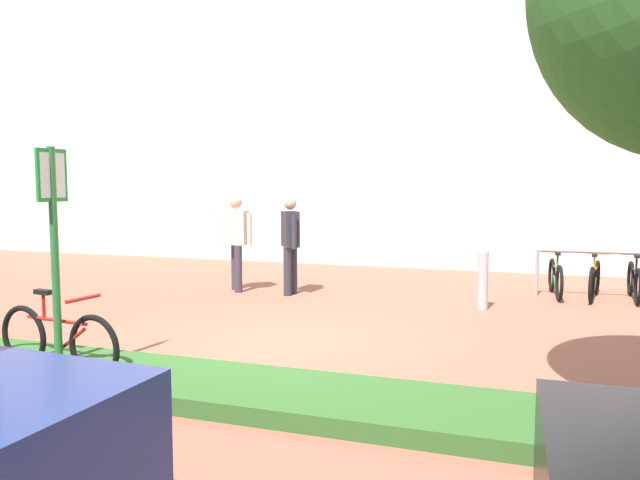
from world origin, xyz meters
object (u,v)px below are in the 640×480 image
object	(u,v)px
person_shirt_white	(236,237)
person_suited_navy	(290,239)
bike_at_sign	(58,340)
parking_sign_post	(54,227)
bollard_steel	(483,281)

from	to	relation	value
person_shirt_white	person_suited_navy	distance (m)	1.06
bike_at_sign	person_shirt_white	size ratio (longest dim) A/B	0.97
parking_sign_post	person_suited_navy	world-z (taller)	parking_sign_post
parking_sign_post	person_shirt_white	distance (m)	5.09
person_suited_navy	bollard_steel	bearing A→B (deg)	-4.29
parking_sign_post	bollard_steel	xyz separation A→B (m)	(3.84, 4.77, -1.06)
parking_sign_post	person_shirt_white	world-z (taller)	parking_sign_post
parking_sign_post	bollard_steel	size ratio (longest dim) A/B	2.56
bollard_steel	person_shirt_white	distance (m)	4.40
parking_sign_post	bike_at_sign	xyz separation A→B (m)	(-0.09, 0.09, -1.16)
parking_sign_post	person_suited_navy	distance (m)	5.07
bollard_steel	person_suited_navy	world-z (taller)	person_suited_navy
parking_sign_post	person_shirt_white	size ratio (longest dim) A/B	1.34
bike_at_sign	person_suited_navy	xyz separation A→B (m)	(0.63, 4.92, 0.63)
bike_at_sign	person_suited_navy	distance (m)	5.00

